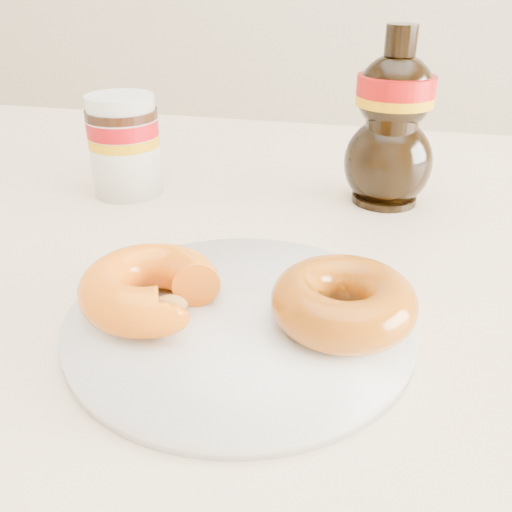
% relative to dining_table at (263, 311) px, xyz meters
% --- Properties ---
extents(dining_table, '(1.40, 0.90, 0.75)m').
position_rel_dining_table_xyz_m(dining_table, '(0.00, 0.00, 0.00)').
color(dining_table, beige).
rests_on(dining_table, ground).
extents(plate, '(0.25, 0.25, 0.01)m').
position_rel_dining_table_xyz_m(plate, '(0.02, -0.15, 0.09)').
color(plate, white).
rests_on(plate, dining_table).
extents(donut_bitten, '(0.13, 0.13, 0.04)m').
position_rel_dining_table_xyz_m(donut_bitten, '(-0.05, -0.16, 0.11)').
color(donut_bitten, orange).
rests_on(donut_bitten, plate).
extents(donut_whole, '(0.13, 0.13, 0.04)m').
position_rel_dining_table_xyz_m(donut_whole, '(0.09, -0.15, 0.11)').
color(donut_whole, '#903409').
rests_on(donut_whole, plate).
extents(nutella_jar, '(0.08, 0.08, 0.11)m').
position_rel_dining_table_xyz_m(nutella_jar, '(-0.18, 0.09, 0.14)').
color(nutella_jar, white).
rests_on(nutella_jar, dining_table).
extents(syrup_bottle, '(0.11, 0.10, 0.19)m').
position_rel_dining_table_xyz_m(syrup_bottle, '(0.11, 0.13, 0.18)').
color(syrup_bottle, black).
rests_on(syrup_bottle, dining_table).
extents(dark_jar, '(0.05, 0.05, 0.08)m').
position_rel_dining_table_xyz_m(dark_jar, '(-0.22, 0.20, 0.12)').
color(dark_jar, black).
rests_on(dark_jar, dining_table).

